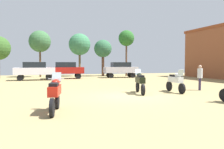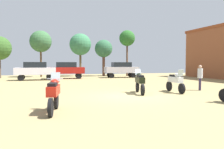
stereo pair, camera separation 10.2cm
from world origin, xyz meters
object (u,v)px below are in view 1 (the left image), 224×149
person_1 (200,76)px  tree_1 (126,39)px  car_1 (35,70)px  motorcycle_2 (55,93)px  motorcycle_6 (140,82)px  car_3 (66,69)px  tree_8 (103,49)px  car_2 (121,69)px  tree_6 (80,45)px  tree_2 (40,42)px  motorcycle_4 (175,81)px

person_1 → tree_1: bearing=-155.0°
car_1 → tree_1: tree_1 is taller
motorcycle_2 → car_1: car_1 is taller
motorcycle_6 → tree_1: (6.32, 18.47, 4.74)m
car_1 → tree_1: (12.73, 4.89, 4.31)m
car_3 → tree_8: (5.83, 4.16, 2.77)m
motorcycle_6 → person_1: size_ratio=1.28×
car_2 → tree_8: size_ratio=0.84×
car_2 → person_1: (0.45, -14.74, -0.15)m
tree_1 → person_1: bearing=-95.3°
person_1 → tree_1: size_ratio=0.26×
tree_8 → motorcycle_6: bearing=-98.7°
motorcycle_2 → car_2: 21.20m
car_3 → tree_6: (2.55, 4.91, 3.39)m
motorcycle_2 → car_1: (-1.08, 17.51, 0.44)m
car_1 → car_2: (10.60, 1.43, 0.00)m
tree_2 → car_2: bearing=-24.3°
motorcycle_6 → car_3: bearing=113.7°
car_2 → person_1: car_2 is taller
car_2 → car_3: size_ratio=1.01×
person_1 → tree_6: (-5.00, 19.63, 3.55)m
motorcycle_2 → tree_1: 25.69m
car_2 → motorcycle_6: bearing=168.7°
tree_1 → tree_6: (-6.69, 1.42, -0.92)m
motorcycle_4 → tree_6: 20.60m
car_3 → tree_1: (9.23, 3.49, 4.31)m
tree_1 → tree_2: tree_1 is taller
car_1 → person_1: size_ratio=2.48×
person_1 → tree_8: tree_8 is taller
car_2 → person_1: bearing=-173.9°
tree_6 → car_1: bearing=-133.8°
car_2 → tree_2: size_ratio=0.70×
motorcycle_6 → tree_1: bearing=83.8°
car_1 → tree_2: size_ratio=0.69×
motorcycle_6 → car_3: (-2.92, 14.98, 0.43)m
motorcycle_2 → tree_6: bearing=89.1°
car_3 → tree_1: 10.77m
car_3 → tree_2: bearing=35.6°
motorcycle_6 → tree_8: size_ratio=0.42×
motorcycle_6 → tree_6: tree_6 is taller
motorcycle_4 → tree_2: tree_2 is taller
motorcycle_6 → tree_6: 20.26m
car_1 → car_2: bearing=-81.9°
tree_1 → tree_8: 3.79m
motorcycle_2 → person_1: (9.97, 4.19, 0.28)m
tree_1 → tree_6: tree_1 is taller
motorcycle_4 → motorcycle_6: bearing=-0.7°
motorcycle_4 → tree_8: size_ratio=0.42×
tree_2 → motorcycle_2: bearing=-88.8°
person_1 → tree_6: size_ratio=0.28×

